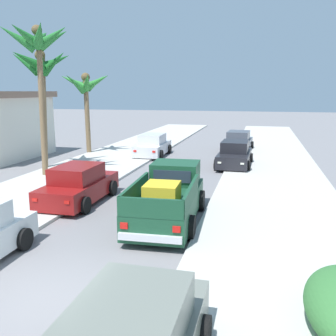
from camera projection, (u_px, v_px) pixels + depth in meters
ground_plane at (44, 302)px, 8.00m from camera, size 160.00×160.00×0.00m
sidewalk_left at (83, 172)px, 20.60m from camera, size 5.23×60.00×0.12m
sidewalk_right at (274, 183)px, 18.17m from camera, size 5.23×60.00×0.12m
curb_left at (104, 173)px, 20.31m from camera, size 0.16×60.00×0.10m
curb_right at (249, 181)px, 18.47m from camera, size 0.16×60.00×0.10m
pickup_truck at (169, 198)px, 12.92m from camera, size 2.42×5.30×1.80m
car_left_near at (79, 185)px, 15.05m from camera, size 2.04×4.26×1.54m
car_right_near at (238, 142)px, 27.76m from camera, size 2.20×4.33×1.54m
car_left_mid at (153, 146)px, 25.90m from camera, size 2.11×4.30×1.54m
car_left_far at (235, 155)px, 22.20m from camera, size 2.10×4.29×1.54m
palm_tree_left_fore at (86, 87)px, 25.92m from camera, size 3.91×3.16×5.76m
palm_tree_right_fore at (38, 46)px, 18.43m from camera, size 3.41×3.32×7.75m
palm_tree_left_mid at (41, 69)px, 20.67m from camera, size 3.54×3.44×6.75m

